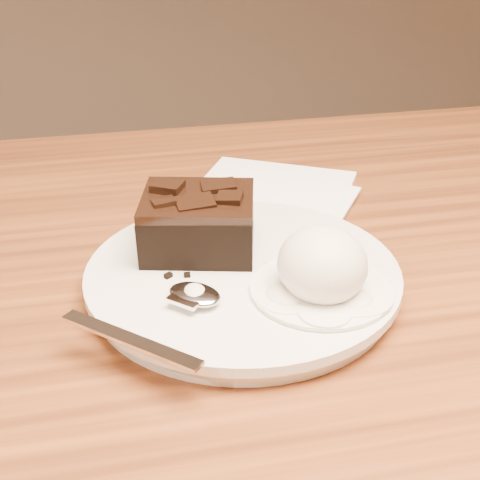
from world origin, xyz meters
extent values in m
cylinder|color=silver|center=(0.00, 0.00, 0.76)|extent=(0.25, 0.25, 0.02)
cube|color=black|center=(-0.03, 0.04, 0.79)|extent=(0.10, 0.10, 0.04)
ellipsoid|color=white|center=(0.05, -0.05, 0.79)|extent=(0.07, 0.07, 0.05)
cylinder|color=white|center=(0.05, -0.05, 0.77)|extent=(0.10, 0.10, 0.00)
cube|color=white|center=(0.07, 0.17, 0.75)|extent=(0.21, 0.21, 0.01)
cube|color=black|center=(0.02, -0.05, 0.77)|extent=(0.01, 0.01, 0.00)
cube|color=black|center=(-0.04, 0.00, 0.77)|extent=(0.01, 0.01, 0.00)
cube|color=black|center=(-0.06, 0.00, 0.77)|extent=(0.01, 0.01, 0.00)
cube|color=black|center=(0.02, -0.01, 0.77)|extent=(0.01, 0.01, 0.00)
camera|label=1|loc=(-0.10, -0.45, 1.04)|focal=51.00mm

